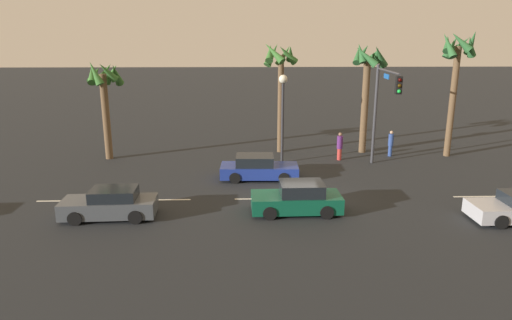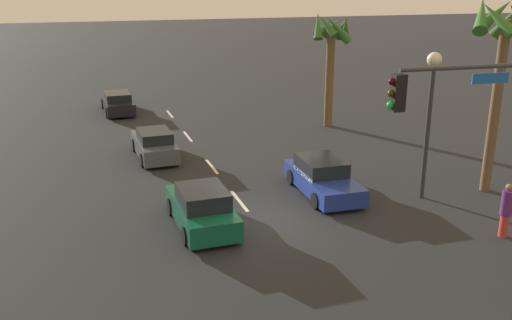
{
  "view_description": "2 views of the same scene",
  "coord_description": "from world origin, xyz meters",
  "px_view_note": "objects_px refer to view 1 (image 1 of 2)",
  "views": [
    {
      "loc": [
        -2.69,
        -22.29,
        8.11
      ],
      "look_at": [
        -1.97,
        1.22,
        1.77
      ],
      "focal_mm": 31.92,
      "sensor_mm": 36.0,
      "label": 1
    },
    {
      "loc": [
        17.94,
        -5.83,
        8.37
      ],
      "look_at": [
        -2.01,
        0.71,
        1.63
      ],
      "focal_mm": 39.36,
      "sensor_mm": 36.0,
      "label": 2
    }
  ],
  "objects_px": {
    "car_0": "(258,168)",
    "palm_tree_0": "(457,62)",
    "palm_tree_1": "(105,87)",
    "streetlamp": "(283,101)",
    "car_4": "(297,199)",
    "traffic_signal": "(383,101)",
    "palm_tree_2": "(279,68)",
    "car_2": "(110,204)",
    "pedestrian_0": "(391,143)",
    "pedestrian_1": "(340,146)",
    "palm_tree_3": "(367,73)"
  },
  "relations": [
    {
      "from": "palm_tree_0",
      "to": "palm_tree_2",
      "type": "bearing_deg",
      "value": 172.45
    },
    {
      "from": "car_4",
      "to": "palm_tree_0",
      "type": "height_order",
      "value": "palm_tree_0"
    },
    {
      "from": "car_4",
      "to": "traffic_signal",
      "type": "distance_m",
      "value": 9.97
    },
    {
      "from": "car_0",
      "to": "streetlamp",
      "type": "relative_size",
      "value": 0.79
    },
    {
      "from": "car_0",
      "to": "palm_tree_0",
      "type": "distance_m",
      "value": 15.61
    },
    {
      "from": "car_2",
      "to": "car_4",
      "type": "bearing_deg",
      "value": 2.55
    },
    {
      "from": "pedestrian_1",
      "to": "palm_tree_3",
      "type": "bearing_deg",
      "value": 43.74
    },
    {
      "from": "car_2",
      "to": "palm_tree_1",
      "type": "xyz_separation_m",
      "value": [
        -3.03,
        10.87,
        4.29
      ]
    },
    {
      "from": "pedestrian_0",
      "to": "palm_tree_0",
      "type": "xyz_separation_m",
      "value": [
        4.04,
        -0.05,
        5.59
      ]
    },
    {
      "from": "car_2",
      "to": "palm_tree_3",
      "type": "distance_m",
      "value": 19.81
    },
    {
      "from": "traffic_signal",
      "to": "streetlamp",
      "type": "xyz_separation_m",
      "value": [
        -5.92,
        1.98,
        -0.28
      ]
    },
    {
      "from": "pedestrian_1",
      "to": "palm_tree_3",
      "type": "distance_m",
      "value": 5.58
    },
    {
      "from": "car_0",
      "to": "palm_tree_1",
      "type": "distance_m",
      "value": 12.06
    },
    {
      "from": "car_4",
      "to": "palm_tree_2",
      "type": "distance_m",
      "value": 13.17
    },
    {
      "from": "palm_tree_2",
      "to": "palm_tree_0",
      "type": "bearing_deg",
      "value": -7.55
    },
    {
      "from": "palm_tree_1",
      "to": "car_0",
      "type": "bearing_deg",
      "value": -26.5
    },
    {
      "from": "car_0",
      "to": "traffic_signal",
      "type": "distance_m",
      "value": 8.67
    },
    {
      "from": "car_0",
      "to": "palm_tree_0",
      "type": "xyz_separation_m",
      "value": [
        13.56,
        5.01,
        5.89
      ]
    },
    {
      "from": "pedestrian_0",
      "to": "palm_tree_1",
      "type": "bearing_deg",
      "value": -179.91
    },
    {
      "from": "traffic_signal",
      "to": "pedestrian_1",
      "type": "xyz_separation_m",
      "value": [
        -1.94,
        2.53,
        -3.39
      ]
    },
    {
      "from": "traffic_signal",
      "to": "streetlamp",
      "type": "distance_m",
      "value": 6.25
    },
    {
      "from": "streetlamp",
      "to": "palm_tree_1",
      "type": "height_order",
      "value": "palm_tree_1"
    },
    {
      "from": "pedestrian_1",
      "to": "car_0",
      "type": "bearing_deg",
      "value": -144.02
    },
    {
      "from": "car_4",
      "to": "pedestrian_0",
      "type": "height_order",
      "value": "pedestrian_0"
    },
    {
      "from": "palm_tree_3",
      "to": "palm_tree_1",
      "type": "bearing_deg",
      "value": -176.34
    },
    {
      "from": "palm_tree_1",
      "to": "pedestrian_1",
      "type": "bearing_deg",
      "value": -3.21
    },
    {
      "from": "palm_tree_1",
      "to": "traffic_signal",
      "type": "bearing_deg",
      "value": -10.89
    },
    {
      "from": "streetlamp",
      "to": "palm_tree_0",
      "type": "xyz_separation_m",
      "value": [
        11.83,
        1.42,
        2.44
      ]
    },
    {
      "from": "palm_tree_2",
      "to": "car_4",
      "type": "bearing_deg",
      "value": -90.18
    },
    {
      "from": "palm_tree_1",
      "to": "palm_tree_3",
      "type": "xyz_separation_m",
      "value": [
        17.93,
        1.15,
        0.8
      ]
    },
    {
      "from": "car_0",
      "to": "car_2",
      "type": "bearing_deg",
      "value": -140.42
    },
    {
      "from": "car_0",
      "to": "palm_tree_0",
      "type": "bearing_deg",
      "value": 20.3
    },
    {
      "from": "palm_tree_1",
      "to": "palm_tree_3",
      "type": "relative_size",
      "value": 0.86
    },
    {
      "from": "traffic_signal",
      "to": "palm_tree_2",
      "type": "bearing_deg",
      "value": 140.07
    },
    {
      "from": "palm_tree_2",
      "to": "traffic_signal",
      "type": "bearing_deg",
      "value": -39.93
    },
    {
      "from": "traffic_signal",
      "to": "palm_tree_3",
      "type": "bearing_deg",
      "value": 87.66
    },
    {
      "from": "car_2",
      "to": "streetlamp",
      "type": "bearing_deg",
      "value": 47.02
    },
    {
      "from": "car_2",
      "to": "pedestrian_1",
      "type": "bearing_deg",
      "value": 38.01
    },
    {
      "from": "car_0",
      "to": "pedestrian_1",
      "type": "relative_size",
      "value": 2.41
    },
    {
      "from": "streetlamp",
      "to": "car_2",
      "type": "bearing_deg",
      "value": -132.98
    },
    {
      "from": "car_2",
      "to": "palm_tree_0",
      "type": "xyz_separation_m",
      "value": [
        20.62,
        10.85,
        5.89
      ]
    },
    {
      "from": "car_2",
      "to": "pedestrian_1",
      "type": "relative_size",
      "value": 2.27
    },
    {
      "from": "car_4",
      "to": "streetlamp",
      "type": "bearing_deg",
      "value": 89.7
    },
    {
      "from": "pedestrian_0",
      "to": "car_0",
      "type": "bearing_deg",
      "value": -151.99
    },
    {
      "from": "palm_tree_1",
      "to": "streetlamp",
      "type": "bearing_deg",
      "value": -6.94
    },
    {
      "from": "streetlamp",
      "to": "pedestrian_0",
      "type": "xyz_separation_m",
      "value": [
        7.79,
        1.47,
        -3.15
      ]
    },
    {
      "from": "pedestrian_0",
      "to": "palm_tree_2",
      "type": "bearing_deg",
      "value": 168.97
    },
    {
      "from": "car_0",
      "to": "palm_tree_1",
      "type": "relative_size",
      "value": 0.68
    },
    {
      "from": "car_0",
      "to": "pedestrian_0",
      "type": "relative_size",
      "value": 2.53
    },
    {
      "from": "car_0",
      "to": "streetlamp",
      "type": "bearing_deg",
      "value": 64.35
    }
  ]
}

